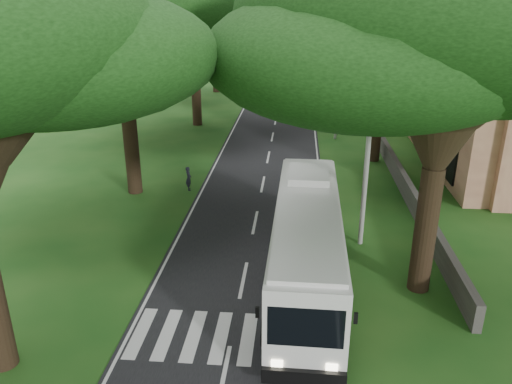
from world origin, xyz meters
TOP-DOWN VIEW (x-y plane):
  - ground at (0.00, 0.00)m, footprint 140.00×140.00m
  - road at (0.00, 25.00)m, footprint 8.00×120.00m
  - crosswalk at (0.00, -2.00)m, footprint 8.00×3.00m
  - property_wall at (9.00, 24.00)m, footprint 0.35×50.00m
  - church at (17.86, 21.55)m, footprint 14.00×24.00m
  - pole_near at (5.50, 6.00)m, footprint 1.60×0.24m
  - pole_mid at (5.50, 26.00)m, footprint 1.60×0.24m
  - pole_far at (5.50, 46.00)m, footprint 1.60×0.24m
  - tree_l_mida at (-8.00, 12.00)m, footprint 15.98×15.98m
  - tree_l_midb at (-7.50, 30.00)m, footprint 15.31×15.31m
  - tree_r_near at (7.50, 2.00)m, footprint 15.62×15.62m
  - coach_bus at (2.70, 2.02)m, footprint 3.17×12.77m
  - distant_car_a at (-1.87, 39.86)m, footprint 1.65×3.58m
  - distant_car_b at (-2.00, 50.44)m, footprint 2.38×4.12m
  - distant_car_c at (0.80, 57.64)m, footprint 3.08×5.11m
  - pedestrian at (-4.67, 12.65)m, footprint 0.54×0.66m

SIDE VIEW (x-z plane):
  - ground at x=0.00m, z-range 0.00..0.00m
  - crosswalk at x=0.00m, z-range -0.01..0.01m
  - road at x=0.00m, z-range -0.01..0.03m
  - property_wall at x=9.00m, z-range 0.00..1.20m
  - distant_car_a at x=-1.87m, z-range 0.03..1.22m
  - distant_car_b at x=-2.00m, z-range 0.03..1.31m
  - distant_car_c at x=0.80m, z-range 0.03..1.42m
  - pedestrian at x=-4.67m, z-range 0.00..1.56m
  - coach_bus at x=2.70m, z-range 0.14..3.90m
  - pole_near at x=5.50m, z-range 0.18..8.18m
  - pole_mid at x=5.50m, z-range 0.18..8.18m
  - pole_far at x=5.50m, z-range 0.18..8.18m
  - church at x=17.86m, z-range -0.89..10.71m
  - tree_r_near at x=7.50m, z-range 3.77..18.10m
  - tree_l_mida at x=-8.00m, z-range 3.76..18.21m
  - tree_l_midb at x=-7.50m, z-range 3.83..18.16m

